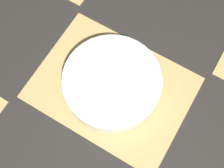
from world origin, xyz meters
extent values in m
plane|color=black|center=(0.00, 0.00, 0.00)|extent=(6.00, 6.00, 0.00)
cube|color=tan|center=(0.00, 0.00, 0.00)|extent=(0.47, 0.35, 0.01)
cube|color=#4C381E|center=(-0.18, 0.00, 0.00)|extent=(0.01, 0.34, 0.00)
cube|color=#4C381E|center=(-0.12, 0.00, 0.00)|extent=(0.01, 0.34, 0.00)
cube|color=#4C381E|center=(-0.06, 0.00, 0.00)|extent=(0.01, 0.34, 0.00)
cube|color=#4C381E|center=(0.00, 0.00, 0.00)|extent=(0.01, 0.34, 0.00)
cube|color=#4C381E|center=(0.06, 0.00, 0.00)|extent=(0.01, 0.34, 0.00)
cube|color=#4C381E|center=(0.12, 0.00, 0.00)|extent=(0.01, 0.34, 0.00)
cube|color=#4C381E|center=(0.18, 0.00, 0.00)|extent=(0.01, 0.34, 0.00)
cylinder|color=silver|center=(0.00, 0.00, 0.04)|extent=(0.29, 0.29, 0.07)
torus|color=silver|center=(0.00, 0.00, 0.07)|extent=(0.30, 0.30, 0.01)
cylinder|color=beige|center=(0.03, 0.10, 0.07)|extent=(0.02, 0.02, 0.01)
cylinder|color=beige|center=(0.11, 0.05, 0.05)|extent=(0.03, 0.03, 0.01)
cylinder|color=beige|center=(0.07, -0.05, 0.03)|extent=(0.03, 0.03, 0.01)
cylinder|color=beige|center=(-0.12, -0.01, 0.04)|extent=(0.03, 0.03, 0.01)
cylinder|color=beige|center=(0.10, 0.06, 0.03)|extent=(0.03, 0.03, 0.01)
cylinder|color=beige|center=(0.11, -0.04, 0.07)|extent=(0.03, 0.03, 0.01)
cylinder|color=beige|center=(0.02, -0.11, 0.07)|extent=(0.02, 0.02, 0.01)
cylinder|color=beige|center=(0.05, 0.02, 0.07)|extent=(0.03, 0.03, 0.01)
cylinder|color=beige|center=(-0.05, 0.02, 0.04)|extent=(0.03, 0.03, 0.01)
cylinder|color=beige|center=(0.07, -0.09, 0.06)|extent=(0.03, 0.03, 0.01)
cylinder|color=beige|center=(-0.04, 0.09, 0.06)|extent=(0.02, 0.02, 0.01)
cube|color=beige|center=(0.00, 0.03, 0.02)|extent=(0.02, 0.02, 0.02)
cube|color=beige|center=(-0.08, 0.02, 0.05)|extent=(0.02, 0.02, 0.02)
cube|color=beige|center=(0.08, -0.02, 0.03)|extent=(0.03, 0.03, 0.03)
cube|color=beige|center=(-0.03, 0.00, 0.03)|extent=(0.03, 0.03, 0.03)
cube|color=beige|center=(-0.08, -0.06, 0.05)|extent=(0.03, 0.03, 0.03)
cube|color=beige|center=(-0.09, 0.05, 0.03)|extent=(0.02, 0.02, 0.02)
cube|color=beige|center=(-0.03, 0.10, 0.04)|extent=(0.03, 0.03, 0.03)
ellipsoid|color=orange|center=(0.04, -0.07, 0.07)|extent=(0.03, 0.02, 0.02)
ellipsoid|color=orange|center=(-0.05, -0.05, 0.03)|extent=(0.03, 0.01, 0.01)
ellipsoid|color=orange|center=(-0.04, 0.05, 0.05)|extent=(0.03, 0.02, 0.01)
ellipsoid|color=orange|center=(0.08, 0.05, 0.07)|extent=(0.03, 0.01, 0.01)
ellipsoid|color=orange|center=(0.10, 0.03, 0.06)|extent=(0.03, 0.02, 0.01)
ellipsoid|color=red|center=(0.02, -0.02, 0.06)|extent=(0.03, 0.01, 0.01)
ellipsoid|color=red|center=(-0.08, -0.02, 0.03)|extent=(0.04, 0.02, 0.02)
ellipsoid|color=red|center=(-0.02, -0.08, 0.02)|extent=(0.03, 0.02, 0.01)
camera|label=1|loc=(0.17, -0.28, 0.91)|focal=50.00mm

